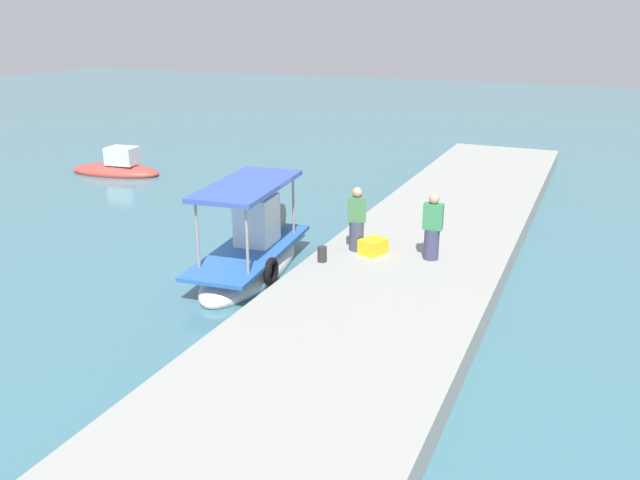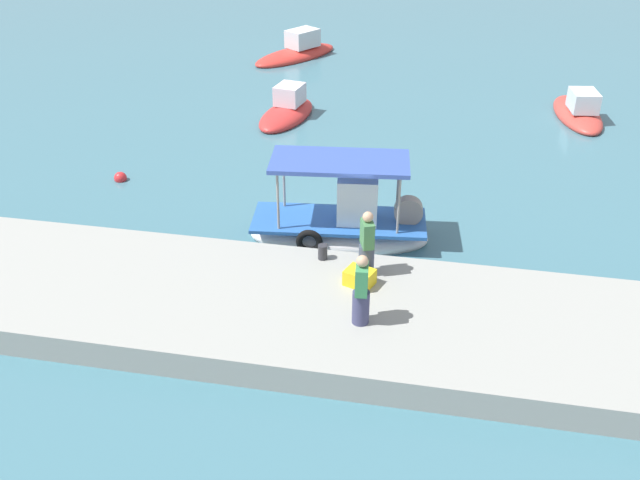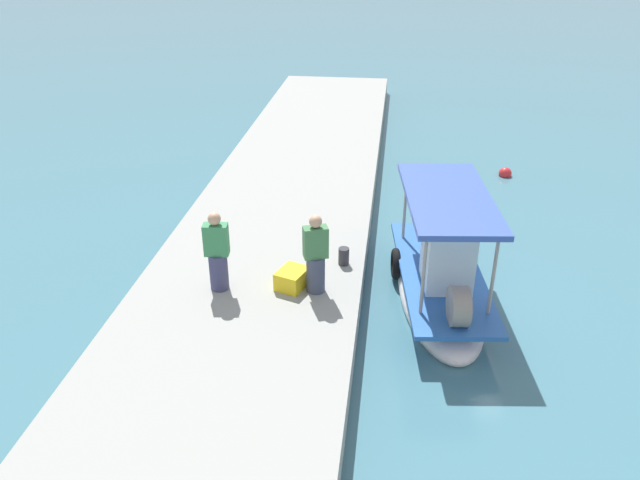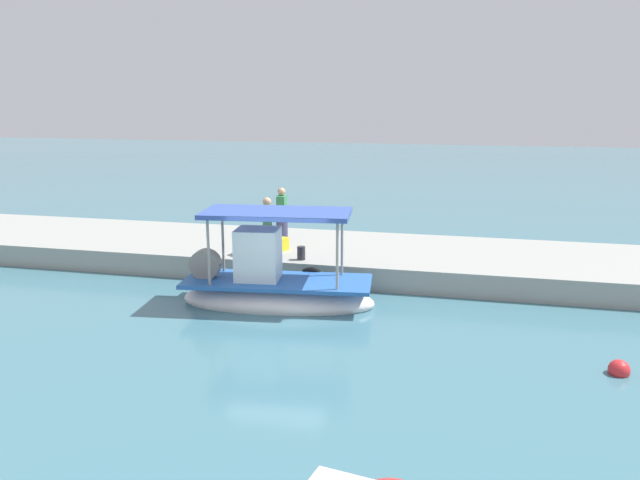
% 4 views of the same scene
% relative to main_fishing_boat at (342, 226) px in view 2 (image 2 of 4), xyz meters
% --- Properties ---
extents(ground_plane, '(120.00, 120.00, 0.00)m').
position_rel_main_fishing_boat_xyz_m(ground_plane, '(-0.36, 0.37, -0.49)').
color(ground_plane, '#40717F').
extents(dock_quay, '(36.00, 4.80, 0.69)m').
position_rel_main_fishing_boat_xyz_m(dock_quay, '(-0.36, -4.10, -0.14)').
color(dock_quay, '#989A93').
rests_on(dock_quay, ground_plane).
extents(main_fishing_boat, '(5.23, 2.30, 2.86)m').
position_rel_main_fishing_boat_xyz_m(main_fishing_boat, '(0.00, 0.00, 0.00)').
color(main_fishing_boat, white).
rests_on(main_fishing_boat, ground_plane).
extents(fisherman_near_bollard, '(0.42, 0.52, 1.74)m').
position_rel_main_fishing_boat_xyz_m(fisherman_near_bollard, '(1.18, -4.64, 0.99)').
color(fisherman_near_bollard, '#3C3E61').
rests_on(fisherman_near_bollard, dock_quay).
extents(fisherman_by_crate, '(0.49, 0.55, 1.73)m').
position_rel_main_fishing_boat_xyz_m(fisherman_by_crate, '(1.03, -2.64, 0.98)').
color(fisherman_by_crate, '#3C455A').
rests_on(fisherman_by_crate, dock_quay).
extents(mooring_bollard, '(0.24, 0.24, 0.40)m').
position_rel_main_fishing_boat_xyz_m(mooring_bollard, '(-0.15, -2.16, 0.40)').
color(mooring_bollard, '#2D2D33').
rests_on(mooring_bollard, dock_quay).
extents(cargo_crate, '(0.81, 0.73, 0.39)m').
position_rel_main_fishing_boat_xyz_m(cargo_crate, '(0.94, -3.14, 0.40)').
color(cargo_crate, yellow).
rests_on(cargo_crate, dock_quay).
extents(marker_buoy, '(0.42, 0.42, 0.42)m').
position_rel_main_fishing_boat_xyz_m(marker_buoy, '(-7.90, 2.50, -0.40)').
color(marker_buoy, red).
rests_on(marker_buoy, ground_plane).
extents(moored_boat_near, '(2.30, 4.05, 1.50)m').
position_rel_main_fishing_boat_xyz_m(moored_boat_near, '(-3.78, 9.21, -0.25)').
color(moored_boat_near, red).
rests_on(moored_boat_near, ground_plane).
extents(moored_boat_mid, '(2.25, 4.45, 1.48)m').
position_rel_main_fishing_boat_xyz_m(moored_boat_mid, '(7.69, 11.40, -0.26)').
color(moored_boat_mid, '#CC4037').
rests_on(moored_boat_mid, ground_plane).
extents(moored_boat_far, '(4.33, 5.19, 1.55)m').
position_rel_main_fishing_boat_xyz_m(moored_boat_far, '(-5.22, 17.49, -0.25)').
color(moored_boat_far, red).
rests_on(moored_boat_far, ground_plane).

